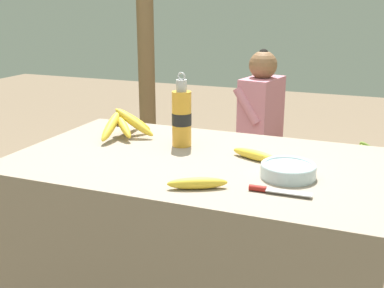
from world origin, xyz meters
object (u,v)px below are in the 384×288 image
banana_bunch_ripe (125,122)px  water_bottle (182,117)px  support_post_near (145,25)px  seated_vendor (255,117)px  loose_banana_side (255,155)px  knife (271,190)px  serving_bowl (288,170)px  loose_banana_front (197,183)px  wooden_bench (301,161)px  banana_bunch_green (366,149)px

banana_bunch_ripe → water_bottle: water_bottle is taller
banana_bunch_ripe → support_post_near: (-0.71, 1.60, 0.34)m
seated_vendor → loose_banana_side: bearing=114.7°
seated_vendor → knife: bearing=116.2°
serving_bowl → loose_banana_side: size_ratio=0.91×
knife → seated_vendor: 1.81m
loose_banana_front → loose_banana_side: bearing=74.5°
loose_banana_side → support_post_near: size_ratio=0.09×
wooden_bench → knife: bearing=-84.5°
banana_bunch_ripe → loose_banana_front: 0.70m
loose_banana_front → support_post_near: (-1.23, 2.07, 0.39)m
serving_bowl → knife: bearing=-98.0°
seated_vendor → support_post_near: bearing=-5.9°
seated_vendor → banana_bunch_green: size_ratio=4.08×
wooden_bench → banana_bunch_green: size_ratio=5.08×
serving_bowl → wooden_bench: serving_bowl is taller
banana_bunch_green → serving_bowl: bearing=-97.7°
banana_bunch_ripe → wooden_bench: (0.59, 1.35, -0.53)m
water_bottle → seated_vendor: 1.39m
water_bottle → serving_bowl: bearing=-23.6°
banana_bunch_ripe → support_post_near: bearing=113.9°
banana_bunch_ripe → loose_banana_front: bearing=-41.4°
water_bottle → loose_banana_front: size_ratio=1.60×
loose_banana_side → seated_vendor: size_ratio=0.19×
serving_bowl → loose_banana_front: (-0.25, -0.22, -0.01)m
knife → wooden_bench: knife is taller
wooden_bench → support_post_near: (-1.29, 0.25, 0.87)m
loose_banana_front → support_post_near: support_post_near is taller
serving_bowl → seated_vendor: size_ratio=0.18×
loose_banana_side → knife: size_ratio=1.05×
loose_banana_front → knife: 0.23m
knife → loose_banana_front: bearing=-168.3°
water_bottle → banana_bunch_ripe: bearing=173.1°
support_post_near → loose_banana_side: bearing=-52.0°
wooden_bench → seated_vendor: (-0.33, -0.02, 0.28)m
loose_banana_front → seated_vendor: bearing=98.6°
banana_bunch_ripe → banana_bunch_green: bearing=53.7°
support_post_near → seated_vendor: bearing=-16.1°
serving_bowl → support_post_near: support_post_near is taller
seated_vendor → support_post_near: (-0.97, 0.28, 0.59)m
water_bottle → knife: bearing=-39.0°
support_post_near → serving_bowl: bearing=-51.2°
support_post_near → water_bottle: bearing=-58.6°
banana_bunch_ripe → loose_banana_side: (0.63, -0.11, -0.05)m
serving_bowl → seated_vendor: 1.67m
water_bottle → wooden_bench: size_ratio=0.23×
water_bottle → seated_vendor: size_ratio=0.29×
banana_bunch_ripe → support_post_near: 1.78m
loose_banana_side → wooden_bench: (-0.04, 1.45, -0.48)m
water_bottle → wooden_bench: 1.53m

